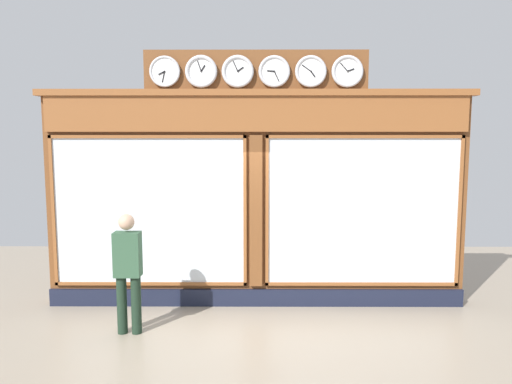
{
  "coord_description": "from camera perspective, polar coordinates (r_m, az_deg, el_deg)",
  "views": [
    {
      "loc": [
        -0.03,
        7.51,
        2.74
      ],
      "look_at": [
        0.0,
        0.0,
        1.87
      ],
      "focal_mm": 33.45,
      "sensor_mm": 36.0,
      "label": 1
    }
  ],
  "objects": [
    {
      "name": "shop_facade",
      "position": [
        7.69,
        0.01,
        -0.46
      ],
      "size": [
        6.84,
        0.42,
        4.07
      ],
      "color": "brown",
      "rests_on": "ground_plane"
    },
    {
      "name": "pedestrian",
      "position": [
        6.9,
        -15.07,
        -8.81
      ],
      "size": [
        0.36,
        0.22,
        1.69
      ],
      "color": "#1C2F21",
      "rests_on": "ground_plane"
    }
  ]
}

